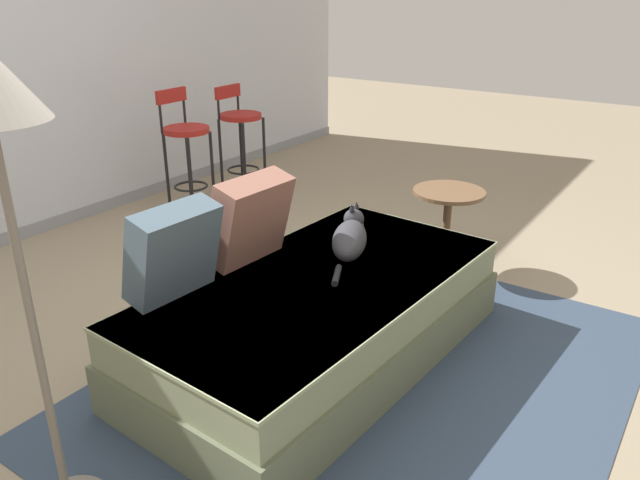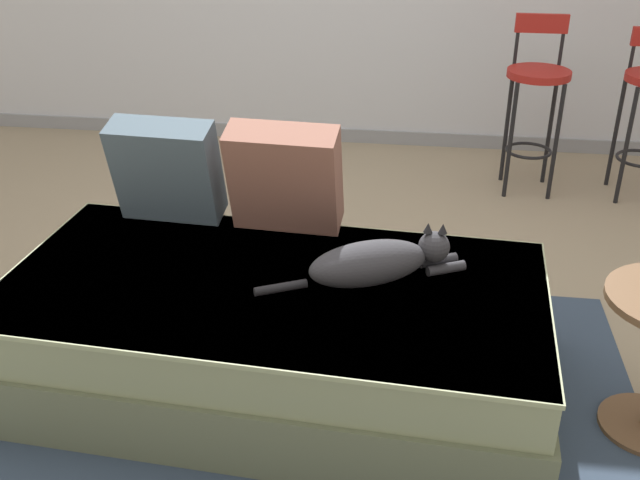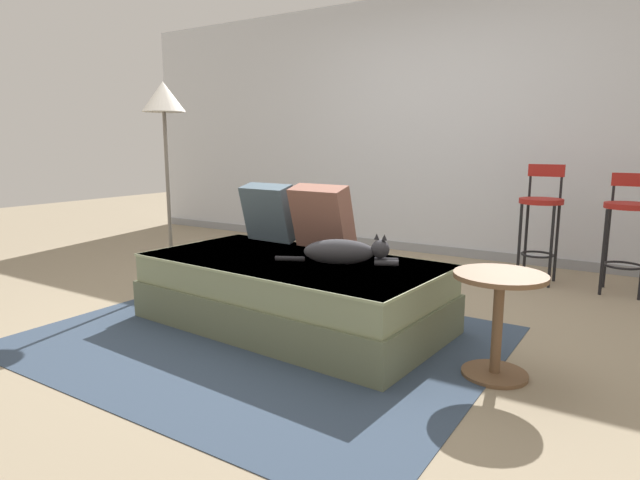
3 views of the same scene
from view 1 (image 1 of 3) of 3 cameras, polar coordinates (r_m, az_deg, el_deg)
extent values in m
plane|color=gray|center=(3.32, -5.82, -8.39)|extent=(16.00, 16.00, 0.00)
cube|color=gray|center=(4.88, -26.11, 0.40)|extent=(8.00, 0.02, 0.09)
cube|color=#334256|center=(2.98, 4.86, -12.25)|extent=(2.58, 2.08, 0.01)
cube|color=#636B50|center=(3.05, -0.03, -8.68)|extent=(1.94, 1.10, 0.24)
cube|color=gray|center=(2.94, -0.03, -5.16)|extent=(1.90, 1.06, 0.18)
cube|color=#98A47B|center=(2.90, -0.03, -3.71)|extent=(1.91, 1.07, 0.02)
cube|color=#4C6070|center=(2.73, -13.30, -1.05)|extent=(0.41, 0.26, 0.42)
cube|color=#936051|center=(3.02, -6.46, 1.91)|extent=(0.43, 0.28, 0.44)
ellipsoid|color=#333338|center=(3.13, 2.72, 0.01)|extent=(0.45, 0.34, 0.15)
sphere|color=#333338|center=(3.35, 3.11, 1.94)|extent=(0.11, 0.11, 0.11)
cone|color=black|center=(3.31, 2.91, 3.00)|extent=(0.03, 0.03, 0.04)
cone|color=black|center=(3.35, 3.36, 3.24)|extent=(0.03, 0.03, 0.04)
cylinder|color=#333338|center=(3.41, 3.64, 0.96)|extent=(0.14, 0.09, 0.04)
cylinder|color=#333338|center=(3.42, 2.64, 1.01)|extent=(0.14, 0.09, 0.04)
cylinder|color=black|center=(2.89, 1.54, -3.25)|extent=(0.17, 0.11, 0.03)
cylinder|color=black|center=(4.73, -11.79, 5.27)|extent=(0.02, 0.02, 0.65)
cylinder|color=black|center=(4.89, -9.78, 6.01)|extent=(0.02, 0.02, 0.65)
cylinder|color=black|center=(4.90, -13.79, 5.71)|extent=(0.02, 0.02, 0.65)
cylinder|color=black|center=(5.06, -11.79, 6.41)|extent=(0.02, 0.02, 0.65)
torus|color=black|center=(4.92, -11.71, 4.83)|extent=(0.26, 0.26, 0.02)
cylinder|color=maroon|center=(4.81, -12.12, 9.81)|extent=(0.34, 0.34, 0.04)
cylinder|color=black|center=(4.80, -14.37, 10.94)|extent=(0.02, 0.02, 0.26)
cylinder|color=black|center=(4.96, -12.30, 11.49)|extent=(0.02, 0.02, 0.26)
cube|color=maroon|center=(4.86, -13.46, 12.72)|extent=(0.28, 0.03, 0.10)
cylinder|color=black|center=(5.15, -6.91, 7.00)|extent=(0.02, 0.02, 0.65)
cylinder|color=black|center=(5.34, -5.10, 7.64)|extent=(0.02, 0.02, 0.65)
cylinder|color=black|center=(5.32, -9.04, 7.39)|extent=(0.02, 0.02, 0.65)
cylinder|color=black|center=(5.50, -7.21, 8.00)|extent=(0.02, 0.02, 0.65)
torus|color=black|center=(5.35, -7.01, 6.41)|extent=(0.28, 0.28, 0.02)
cylinder|color=maroon|center=(5.24, -7.25, 11.18)|extent=(0.34, 0.34, 0.04)
cylinder|color=black|center=(5.23, -9.28, 11.96)|extent=(0.02, 0.02, 0.21)
cylinder|color=black|center=(5.40, -7.51, 12.40)|extent=(0.02, 0.02, 0.21)
cube|color=maroon|center=(5.30, -8.44, 13.28)|extent=(0.28, 0.03, 0.10)
cylinder|color=brown|center=(3.98, 11.44, 0.75)|extent=(0.05, 0.05, 0.50)
cylinder|color=brown|center=(4.08, 11.18, -2.35)|extent=(0.32, 0.32, 0.02)
cylinder|color=brown|center=(3.89, 11.73, 4.30)|extent=(0.44, 0.44, 0.02)
cylinder|color=slate|center=(2.12, -24.55, -8.48)|extent=(0.03, 0.03, 1.36)
camera|label=2|loc=(2.70, 51.69, 15.00)|focal=42.00mm
camera|label=3|loc=(4.25, 50.14, 6.84)|focal=30.00mm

